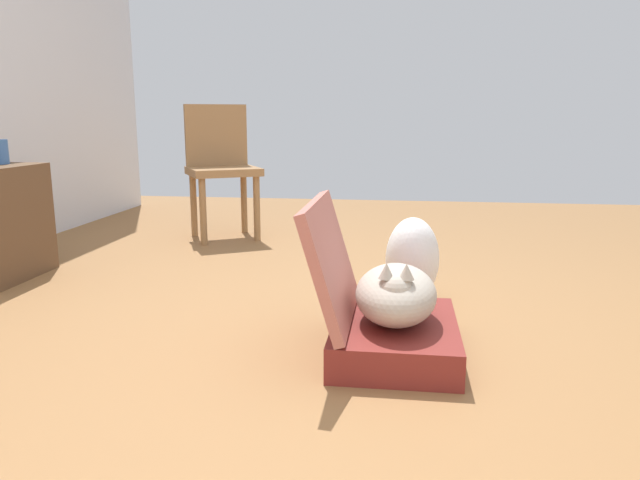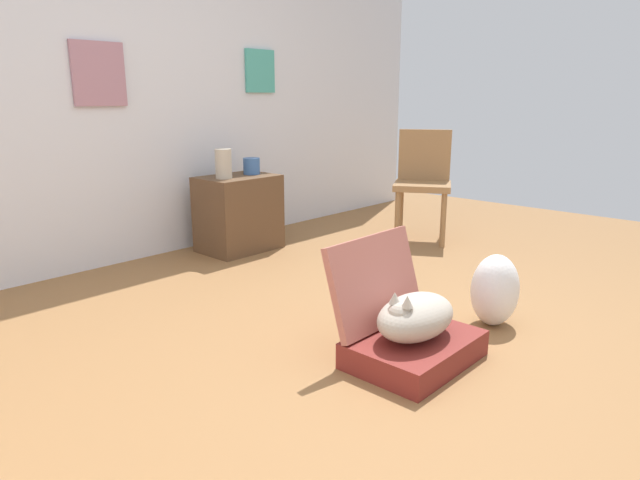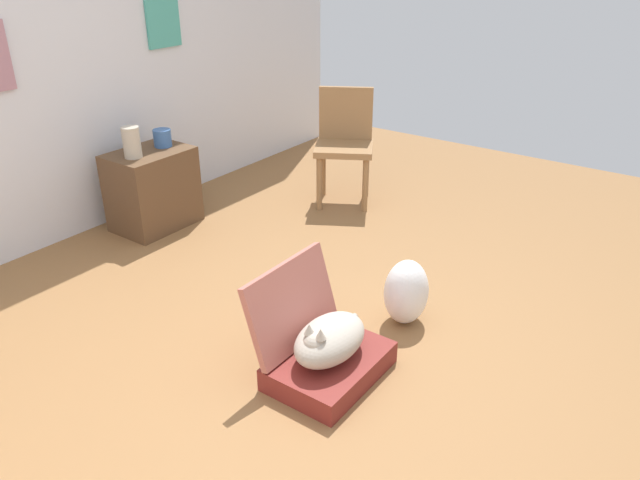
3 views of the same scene
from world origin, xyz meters
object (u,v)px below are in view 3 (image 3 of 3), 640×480
plastic_bag_white (406,292)px  vase_tall (132,142)px  side_table (153,189)px  chair (345,141)px  suitcase_base (330,366)px  vase_short (162,138)px  cat (329,339)px

plastic_bag_white → vase_tall: vase_tall is taller
plastic_bag_white → side_table: 2.15m
vase_tall → chair: bearing=-31.1°
suitcase_base → vase_short: bearing=67.9°
plastic_bag_white → side_table: bearing=88.6°
plastic_bag_white → chair: 1.85m
vase_tall → suitcase_base: bearing=-105.1°
suitcase_base → side_table: bearing=71.4°
side_table → cat: bearing=-108.8°
cat → vase_short: 2.28m
side_table → chair: bearing=-34.8°
chair → vase_tall: bearing=-151.2°
side_table → suitcase_base: bearing=-108.6°
plastic_bag_white → chair: chair is taller
suitcase_base → vase_short: (0.84, 2.08, 0.58)m
suitcase_base → side_table: (0.70, 2.08, 0.23)m
cat → plastic_bag_white: (0.65, -0.07, -0.03)m
cat → vase_tall: bearing=74.7°
suitcase_base → plastic_bag_white: size_ratio=1.55×
suitcase_base → vase_short: vase_short is taller
vase_tall → chair: size_ratio=0.24×
plastic_bag_white → side_table: (0.05, 2.14, 0.10)m
suitcase_base → vase_tall: (0.55, 2.05, 0.63)m
chair → cat: bearing=-88.2°
plastic_bag_white → chair: (1.30, 1.28, 0.31)m
cat → vase_short: bearing=67.7°
suitcase_base → vase_tall: bearing=74.9°
vase_tall → chair: chair is taller
plastic_bag_white → side_table: side_table is taller
vase_short → chair: bearing=-38.3°
cat → plastic_bag_white: size_ratio=1.37×
suitcase_base → chair: chair is taller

